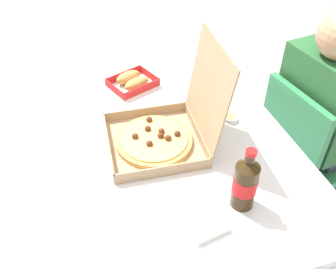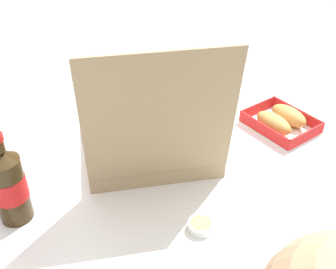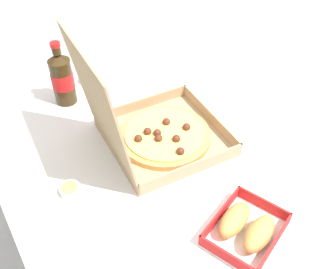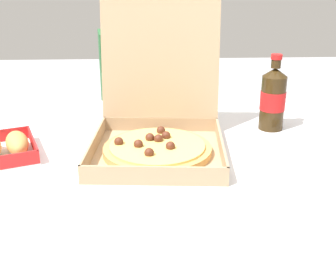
% 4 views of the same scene
% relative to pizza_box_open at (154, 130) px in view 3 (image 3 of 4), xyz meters
% --- Properties ---
extents(dining_table, '(1.21, 0.92, 0.75)m').
position_rel_pizza_box_open_xyz_m(dining_table, '(-0.01, -0.00, -0.13)').
color(dining_table, white).
rests_on(dining_table, ground_plane).
extents(pizza_box_open, '(0.36, 0.41, 0.38)m').
position_rel_pizza_box_open_xyz_m(pizza_box_open, '(0.00, 0.00, 0.00)').
color(pizza_box_open, tan).
rests_on(pizza_box_open, dining_table).
extents(bread_side_box, '(0.21, 0.23, 0.06)m').
position_rel_pizza_box_open_xyz_m(bread_side_box, '(-0.39, -0.02, -0.03)').
color(bread_side_box, white).
rests_on(bread_side_box, dining_table).
extents(cola_bottle, '(0.07, 0.07, 0.22)m').
position_rel_pizza_box_open_xyz_m(cola_bottle, '(0.34, 0.15, 0.04)').
color(cola_bottle, '#33230F').
rests_on(cola_bottle, dining_table).
extents(paper_menu, '(0.22, 0.17, 0.00)m').
position_rel_pizza_box_open_xyz_m(paper_menu, '(-0.28, -0.28, -0.05)').
color(paper_menu, white).
rests_on(paper_menu, dining_table).
extents(napkin_pile, '(0.13, 0.13, 0.02)m').
position_rel_pizza_box_open_xyz_m(napkin_pile, '(0.38, 0.01, -0.04)').
color(napkin_pile, white).
rests_on(napkin_pile, dining_table).
extents(dipping_sauce_cup, '(0.06, 0.06, 0.02)m').
position_rel_pizza_box_open_xyz_m(dipping_sauce_cup, '(-0.04, 0.29, -0.04)').
color(dipping_sauce_cup, white).
rests_on(dipping_sauce_cup, dining_table).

